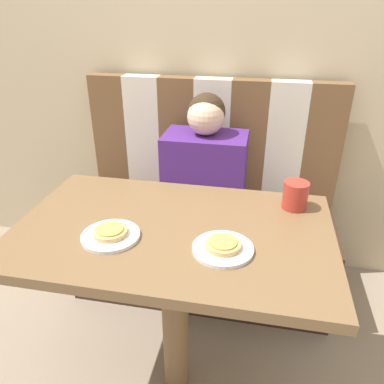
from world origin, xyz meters
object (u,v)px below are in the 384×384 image
Objects in this scene: plate_right at (223,249)px; pizza_right at (223,244)px; plate_left at (111,236)px; drinking_cup at (295,195)px; pizza_left at (110,232)px; person at (205,165)px.

pizza_right is at bearing 0.00° from plate_right.
pizza_right is (0.35, 0.00, 0.02)m from plate_left.
pizza_right is 0.38m from drinking_cup.
drinking_cup is at bearing 28.26° from pizza_left.
pizza_left is (-0.35, 0.00, 0.02)m from plate_right.
pizza_left is at bearing 180.00° from plate_right.
plate_right is at bearing -76.72° from person.
plate_left is 1.00× the size of plate_right.
person reaches higher than plate_right.
pizza_right is (0.00, 0.00, 0.02)m from plate_right.
pizza_right reaches higher than plate_right.
pizza_left is (0.00, 0.00, 0.02)m from plate_left.
person is at bearing 76.72° from plate_left.
plate_right is at bearing 0.00° from pizza_right.
plate_right is 0.38m from drinking_cup.
pizza_right is at bearing 0.00° from pizza_left.
pizza_right is at bearing -125.41° from drinking_cup.
plate_left and plate_right have the same top height.
person reaches higher than pizza_right.
drinking_cup reaches higher than pizza_right.
drinking_cup is (0.22, 0.31, 0.03)m from pizza_right.
pizza_right is at bearing 0.00° from plate_left.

